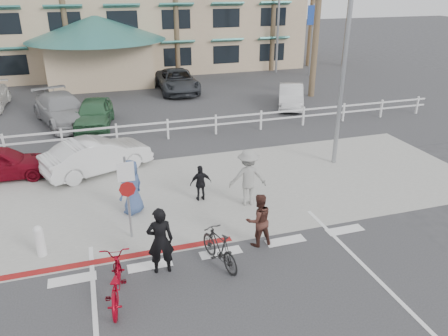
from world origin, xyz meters
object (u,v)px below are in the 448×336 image
object	(u,v)px
sign_post	(128,194)
car_red_compact	(0,163)
bike_black	(219,248)
car_white_sedan	(97,155)
bike_red	(115,281)

from	to	relation	value
sign_post	car_red_compact	bearing A→B (deg)	126.48
car_red_compact	bike_black	bearing A→B (deg)	-137.91
sign_post	bike_black	world-z (taller)	sign_post
car_white_sedan	car_red_compact	xyz separation A→B (m)	(-3.59, 0.49, -0.07)
car_red_compact	sign_post	bearing A→B (deg)	-140.47
sign_post	bike_black	bearing A→B (deg)	-44.77
sign_post	car_white_sedan	distance (m)	5.40
bike_black	bike_red	bearing A→B (deg)	-2.11
bike_red	bike_black	distance (m)	2.84
bike_black	car_white_sedan	size ratio (longest dim) A/B	0.41
bike_red	bike_black	world-z (taller)	bike_red
sign_post	bike_red	bearing A→B (deg)	-103.71
bike_red	bike_black	bearing A→B (deg)	-159.77
sign_post	bike_red	xyz separation A→B (m)	(-0.66, -2.71, -0.91)
bike_black	car_white_sedan	distance (m)	7.91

